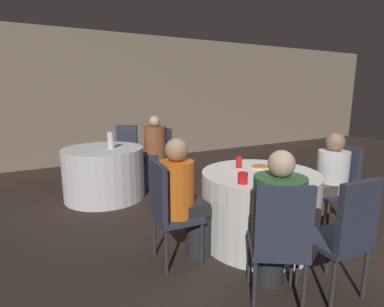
# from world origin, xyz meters

# --- Properties ---
(ground_plane) EXTENTS (16.00, 16.00, 0.00)m
(ground_plane) POSITION_xyz_m (0.00, 0.00, 0.00)
(ground_plane) COLOR #332621
(wall_back) EXTENTS (16.00, 0.06, 2.80)m
(wall_back) POSITION_xyz_m (0.00, 4.52, 1.40)
(wall_back) COLOR gray
(wall_back) RESTS_ON ground_plane
(table_near) EXTENTS (1.20, 1.20, 0.75)m
(table_near) POSITION_xyz_m (-0.02, 0.03, 0.37)
(table_near) COLOR white
(table_near) RESTS_ON ground_plane
(table_far) EXTENTS (1.16, 1.16, 0.75)m
(table_far) POSITION_xyz_m (-1.15, 2.15, 0.37)
(table_far) COLOR white
(table_far) RESTS_ON ground_plane
(chair_near_south) EXTENTS (0.43, 0.43, 0.96)m
(chair_near_south) POSITION_xyz_m (-0.09, -0.99, 0.57)
(chair_near_south) COLOR #2D3347
(chair_near_south) RESTS_ON ground_plane
(chair_near_east) EXTENTS (0.47, 0.46, 0.96)m
(chair_near_east) POSITION_xyz_m (0.98, -0.15, 0.57)
(chair_near_east) COLOR #2D3347
(chair_near_east) RESTS_ON ground_plane
(chair_near_southwest) EXTENTS (0.55, 0.55, 0.96)m
(chair_near_southwest) POSITION_xyz_m (-0.58, -0.82, 0.57)
(chair_near_southwest) COLOR #2D3347
(chair_near_southwest) RESTS_ON ground_plane
(chair_near_west) EXTENTS (0.43, 0.43, 0.96)m
(chair_near_west) POSITION_xyz_m (-1.04, 0.10, 0.57)
(chair_near_west) COLOR #2D3347
(chair_near_west) RESTS_ON ground_plane
(chair_far_east) EXTENTS (0.47, 0.47, 0.96)m
(chair_far_east) POSITION_xyz_m (-0.17, 2.35, 0.57)
(chair_far_east) COLOR #2D3347
(chair_far_east) RESTS_ON ground_plane
(chair_far_northeast) EXTENTS (0.56, 0.56, 0.96)m
(chair_far_northeast) POSITION_xyz_m (-0.58, 2.97, 0.57)
(chair_far_northeast) COLOR #2D3347
(chair_far_northeast) RESTS_ON ground_plane
(person_green_jacket) EXTENTS (0.48, 0.51, 1.16)m
(person_green_jacket) POSITION_xyz_m (-0.49, -0.69, 0.60)
(person_green_jacket) COLOR #282828
(person_green_jacket) RESTS_ON ground_plane
(person_orange_shirt) EXTENTS (0.50, 0.32, 1.16)m
(person_orange_shirt) POSITION_xyz_m (-0.86, 0.08, 0.58)
(person_orange_shirt) COLOR #282828
(person_orange_shirt) RESTS_ON ground_plane
(person_white_shirt) EXTENTS (0.50, 0.37, 1.12)m
(person_white_shirt) POSITION_xyz_m (0.81, -0.12, 0.57)
(person_white_shirt) COLOR #4C4238
(person_white_shirt) RESTS_ON ground_plane
(person_floral_shirt) EXTENTS (0.52, 0.40, 1.17)m
(person_floral_shirt) POSITION_xyz_m (-0.33, 2.32, 0.60)
(person_floral_shirt) COLOR #33384C
(person_floral_shirt) RESTS_ON ground_plane
(pizza_plate_near) EXTENTS (0.25, 0.25, 0.02)m
(pizza_plate_near) POSITION_xyz_m (0.12, 0.19, 0.76)
(pizza_plate_near) COLOR white
(pizza_plate_near) RESTS_ON table_near
(soda_can_red) EXTENTS (0.07, 0.07, 0.12)m
(soda_can_red) POSITION_xyz_m (-0.09, 0.30, 0.81)
(soda_can_red) COLOR red
(soda_can_red) RESTS_ON table_near
(soda_can_silver) EXTENTS (0.07, 0.07, 0.12)m
(soda_can_silver) POSITION_xyz_m (-0.06, -0.27, 0.81)
(soda_can_silver) COLOR silver
(soda_can_silver) RESTS_ON table_near
(cup_near) EXTENTS (0.09, 0.09, 0.10)m
(cup_near) POSITION_xyz_m (-0.41, -0.18, 0.80)
(cup_near) COLOR red
(cup_near) RESTS_ON table_near
(bottle_far) EXTENTS (0.09, 0.09, 0.24)m
(bottle_far) POSITION_xyz_m (-1.05, 2.06, 0.87)
(bottle_far) COLOR silver
(bottle_far) RESTS_ON table_far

